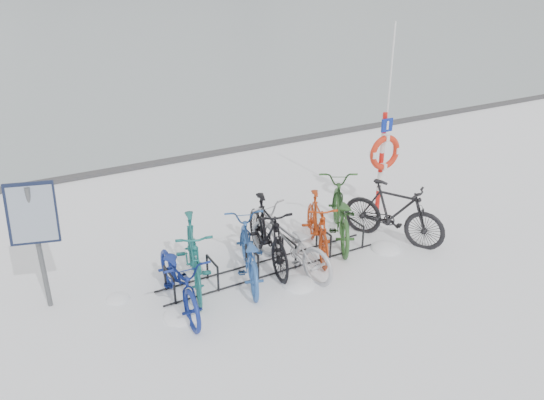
{
  "coord_description": "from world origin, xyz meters",
  "views": [
    {
      "loc": [
        -3.81,
        -6.88,
        4.78
      ],
      "look_at": [
        0.35,
        0.6,
        0.96
      ],
      "focal_mm": 35.0,
      "sensor_mm": 36.0,
      "label": 1
    }
  ],
  "objects": [
    {
      "name": "bike_1",
      "position": [
        -1.33,
        0.15,
        0.59
      ],
      "size": [
        1.06,
        2.04,
        1.18
      ],
      "primitive_type": "imported",
      "rotation": [
        0.0,
        0.0,
        -0.27
      ],
      "color": "#196261",
      "rests_on": "ground"
    },
    {
      "name": "ground",
      "position": [
        0.0,
        0.0,
        0.0
      ],
      "size": [
        900.0,
        900.0,
        0.0
      ],
      "primitive_type": "plane",
      "color": "white",
      "rests_on": "ground"
    },
    {
      "name": "bike_rack",
      "position": [
        0.0,
        0.0,
        0.18
      ],
      "size": [
        4.0,
        0.48,
        0.46
      ],
      "color": "black",
      "rests_on": "ground"
    },
    {
      "name": "bike_6",
      "position": [
        1.69,
        0.36,
        0.56
      ],
      "size": [
        1.7,
        2.24,
        1.12
      ],
      "primitive_type": "imported",
      "rotation": [
        0.0,
        0.0,
        2.63
      ],
      "color": "#295324",
      "rests_on": "ground"
    },
    {
      "name": "lifebuoy_station",
      "position": [
        3.16,
        0.95,
        1.28
      ],
      "size": [
        0.73,
        0.22,
        3.81
      ],
      "color": "red",
      "rests_on": "ground"
    },
    {
      "name": "info_board",
      "position": [
        -3.49,
        0.66,
        1.45
      ],
      "size": [
        0.72,
        0.42,
        2.02
      ],
      "rotation": [
        0.0,
        0.0,
        -0.28
      ],
      "color": "#595B5E",
      "rests_on": "ground"
    },
    {
      "name": "bike_0",
      "position": [
        -1.73,
        -0.27,
        0.5
      ],
      "size": [
        0.76,
        1.95,
        1.01
      ],
      "primitive_type": "imported",
      "rotation": [
        0.0,
        0.0,
        -0.05
      ],
      "color": "navy",
      "rests_on": "ground"
    },
    {
      "name": "snow_drifts",
      "position": [
        0.21,
        -0.03,
        0.0
      ],
      "size": [
        6.06,
        1.98,
        0.2
      ],
      "color": "white",
      "rests_on": "ground"
    },
    {
      "name": "bike_5",
      "position": [
        1.01,
        0.11,
        0.55
      ],
      "size": [
        1.16,
        1.88,
        1.09
      ],
      "primitive_type": "imported",
      "rotation": [
        0.0,
        0.0,
        -0.39
      ],
      "color": "#A6330F",
      "rests_on": "ground"
    },
    {
      "name": "bike_7",
      "position": [
        2.49,
        -0.21,
        0.59
      ],
      "size": [
        1.43,
        2.0,
        1.19
      ],
      "primitive_type": "imported",
      "rotation": [
        0.0,
        0.0,
        0.5
      ],
      "color": "black",
      "rests_on": "ground"
    },
    {
      "name": "bike_3",
      "position": [
        0.04,
        0.2,
        0.6
      ],
      "size": [
        0.88,
        2.06,
        1.2
      ],
      "primitive_type": "imported",
      "rotation": [
        0.0,
        0.0,
        -0.16
      ],
      "color": "black",
      "rests_on": "ground"
    },
    {
      "name": "bike_4",
      "position": [
        0.28,
        -0.14,
        0.53
      ],
      "size": [
        1.1,
        2.11,
        1.05
      ],
      "primitive_type": "imported",
      "rotation": [
        0.0,
        0.0,
        3.35
      ],
      "color": "#A9AAB1",
      "rests_on": "ground"
    },
    {
      "name": "bike_2",
      "position": [
        -0.46,
        -0.05,
        0.5
      ],
      "size": [
        1.26,
        2.02,
        1.0
      ],
      "primitive_type": "imported",
      "rotation": [
        0.0,
        0.0,
        2.8
      ],
      "color": "#2C58A1",
      "rests_on": "ground"
    },
    {
      "name": "quay_edge",
      "position": [
        0.0,
        5.9,
        0.05
      ],
      "size": [
        400.0,
        0.25,
        0.1
      ],
      "primitive_type": "cube",
      "color": "#3F3F42",
      "rests_on": "ground"
    }
  ]
}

